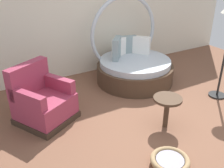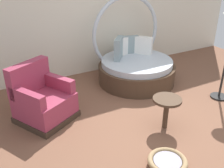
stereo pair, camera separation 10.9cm
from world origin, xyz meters
name	(u,v)px [view 1 (the left image)]	position (x,y,z in m)	size (l,w,h in m)	color
ground_plane	(160,125)	(0.00, 0.00, -0.01)	(8.00, 8.00, 0.02)	brown
back_wall	(88,1)	(0.00, 2.59, 1.58)	(8.00, 0.12, 3.16)	silver
round_daybed	(133,64)	(0.56, 1.63, 0.36)	(1.61, 1.61, 1.77)	#473323
red_armchair	(42,102)	(-1.57, 1.09, 0.33)	(1.08, 1.08, 0.94)	#38281E
pet_basket	(170,162)	(-0.50, -0.79, 0.07)	(0.51, 0.51, 0.13)	#9E7F56
side_table	(167,103)	(0.03, -0.08, 0.43)	(0.44, 0.44, 0.52)	#473323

